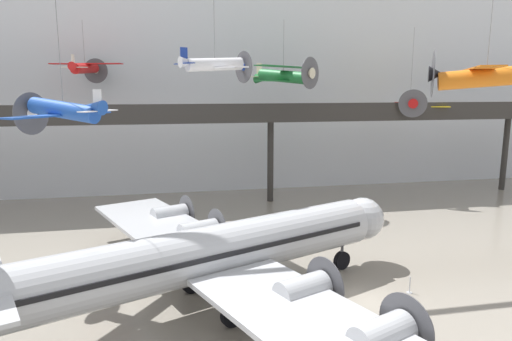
% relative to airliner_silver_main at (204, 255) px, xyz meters
% --- Properties ---
extents(ground_plane, '(260.00, 260.00, 0.00)m').
position_rel_airliner_silver_main_xyz_m(ground_plane, '(9.62, -0.87, -3.35)').
color(ground_plane, gray).
extents(hangar_back_wall, '(140.00, 3.00, 25.75)m').
position_rel_airliner_silver_main_xyz_m(hangar_back_wall, '(9.62, 32.49, 9.53)').
color(hangar_back_wall, silver).
rests_on(hangar_back_wall, ground).
extents(mezzanine_walkway, '(110.00, 3.20, 11.16)m').
position_rel_airliner_silver_main_xyz_m(mezzanine_walkway, '(9.62, 23.69, 6.10)').
color(mezzanine_walkway, '#2D2B28').
rests_on(mezzanine_walkway, ground).
extents(airliner_silver_main, '(27.76, 32.58, 9.33)m').
position_rel_airliner_silver_main_xyz_m(airliner_silver_main, '(0.00, 0.00, 0.00)').
color(airliner_silver_main, '#B7BABF').
rests_on(airliner_silver_main, ground).
extents(suspended_plane_white_twin, '(5.81, 6.70, 6.50)m').
position_rel_airliner_silver_main_xyz_m(suspended_plane_white_twin, '(1.88, 9.70, 11.10)').
color(suspended_plane_white_twin, silver).
extents(suspended_plane_green_biplane, '(7.79, 7.44, 7.00)m').
position_rel_airliner_silver_main_xyz_m(suspended_plane_green_biplane, '(10.41, 22.24, 10.63)').
color(suspended_plane_green_biplane, '#1E6B33').
extents(suspended_plane_orange_highwing, '(8.41, 9.43, 7.57)m').
position_rel_airliner_silver_main_xyz_m(suspended_plane_orange_highwing, '(21.17, 5.07, 10.21)').
color(suspended_plane_orange_highwing, orange).
extents(suspended_plane_yellow_lowwing, '(8.35, 7.30, 9.94)m').
position_rel_airliner_silver_main_xyz_m(suspended_plane_yellow_lowwing, '(26.02, 23.96, 7.63)').
color(suspended_plane_yellow_lowwing, yellow).
extents(suspended_plane_blue_trainer, '(6.10, 6.59, 9.59)m').
position_rel_airliner_silver_main_xyz_m(suspended_plane_blue_trainer, '(-7.72, 3.76, 8.12)').
color(suspended_plane_blue_trainer, '#1E4CAD').
extents(suspended_plane_red_highwing, '(7.65, 6.37, 6.37)m').
position_rel_airliner_silver_main_xyz_m(suspended_plane_red_highwing, '(-9.94, 26.68, 11.47)').
color(suspended_plane_red_highwing, red).
extents(stanchion_barrier, '(0.36, 0.36, 1.08)m').
position_rel_airliner_silver_main_xyz_m(stanchion_barrier, '(12.89, -0.28, -3.02)').
color(stanchion_barrier, '#B2B5BA').
rests_on(stanchion_barrier, ground).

